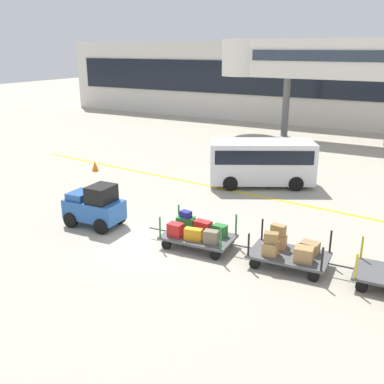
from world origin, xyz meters
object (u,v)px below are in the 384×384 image
(baggage_cart_lead, at_px, (197,232))
(shuttle_van, at_px, (261,160))
(safety_cone_near, at_px, (95,166))
(baggage_cart_middle, at_px, (288,250))
(baggage_tug, at_px, (95,206))

(baggage_cart_lead, bearing_deg, shuttle_van, 95.14)
(safety_cone_near, bearing_deg, baggage_cart_lead, -31.17)
(baggage_cart_middle, xyz_separation_m, shuttle_van, (-3.70, 7.33, 0.71))
(baggage_cart_lead, xyz_separation_m, safety_cone_near, (-9.18, 5.55, -0.23))
(shuttle_van, xyz_separation_m, safety_cone_near, (-8.51, -1.93, -0.96))
(safety_cone_near, bearing_deg, baggage_tug, -48.69)
(baggage_cart_lead, height_order, safety_cone_near, baggage_cart_lead)
(baggage_tug, bearing_deg, safety_cone_near, 131.31)
(baggage_cart_middle, bearing_deg, safety_cone_near, 156.16)
(baggage_tug, xyz_separation_m, safety_cone_near, (-5.09, 5.79, -0.48))
(baggage_tug, bearing_deg, baggage_cart_lead, 3.39)
(baggage_tug, relative_size, shuttle_van, 0.42)
(baggage_cart_lead, relative_size, baggage_cart_middle, 1.00)
(baggage_tug, relative_size, baggage_cart_middle, 0.71)
(baggage_tug, relative_size, baggage_cart_lead, 0.71)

